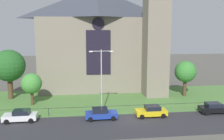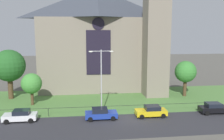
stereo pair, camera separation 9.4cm
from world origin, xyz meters
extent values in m
plane|color=#56544C|center=(0.00, 10.00, 0.00)|extent=(160.00, 160.00, 0.00)
cube|color=#2D2D33|center=(0.00, -2.00, 0.00)|extent=(120.00, 8.00, 0.01)
cube|color=#517F3D|center=(0.00, 8.00, 0.00)|extent=(120.00, 20.00, 0.01)
cube|color=gray|center=(-2.94, 19.72, 7.00)|extent=(22.00, 12.00, 14.00)
pyramid|color=#383D47|center=(-2.94, 19.72, 17.00)|extent=(22.00, 12.00, 6.00)
cube|color=black|center=(-2.94, 13.67, 7.70)|extent=(4.40, 0.16, 8.00)
cylinder|color=black|center=(-2.94, 13.67, 12.80)|extent=(2.20, 0.15, 2.20)
cube|color=gray|center=(7.06, 11.72, 9.00)|extent=(4.00, 4.00, 18.00)
cylinder|color=black|center=(-2.94, 2.50, 1.10)|extent=(30.64, 0.05, 0.05)
cylinder|color=black|center=(-10.60, 2.50, 0.55)|extent=(0.07, 0.07, 1.10)
cylinder|color=black|center=(-2.94, 2.50, 0.55)|extent=(0.07, 0.07, 1.10)
cylinder|color=black|center=(4.72, 2.50, 0.55)|extent=(0.06, 0.07, 1.10)
cylinder|color=black|center=(12.38, 2.50, 0.55)|extent=(0.07, 0.07, 1.10)
cylinder|color=#4C3823|center=(-13.80, 8.24, 1.12)|extent=(0.45, 0.45, 2.24)
sphere|color=#428C38|center=(-13.80, 8.24, 3.44)|extent=(3.20, 3.20, 3.20)
cylinder|color=#4C3823|center=(12.27, 10.56, 1.50)|extent=(0.61, 0.61, 2.99)
sphere|color=#387F33|center=(12.27, 10.56, 4.42)|extent=(3.81, 3.81, 3.81)
cylinder|color=#4C3823|center=(-18.19, 12.49, 1.86)|extent=(0.85, 0.85, 3.72)
sphere|color=#235B23|center=(-18.19, 12.49, 5.75)|extent=(5.41, 5.41, 5.41)
cylinder|color=#B2B2B7|center=(-3.33, 2.40, 4.52)|extent=(0.16, 0.16, 9.04)
cylinder|color=#B2B2B7|center=(-4.03, 2.40, 8.84)|extent=(1.40, 0.10, 0.10)
cylinder|color=#B2B2B7|center=(-2.63, 2.40, 8.84)|extent=(1.40, 0.10, 0.10)
ellipsoid|color=white|center=(-4.73, 2.40, 8.79)|extent=(0.57, 0.26, 0.20)
ellipsoid|color=white|center=(-1.93, 2.40, 8.79)|extent=(0.57, 0.26, 0.20)
cube|color=silver|center=(-13.97, 0.97, 0.61)|extent=(4.23, 1.88, 0.70)
cube|color=black|center=(-13.77, 0.97, 1.23)|extent=(2.03, 1.64, 0.55)
cylinder|color=black|center=(-15.42, 0.04, 0.32)|extent=(0.64, 0.23, 0.64)
cylinder|color=black|center=(-15.46, 1.84, 0.32)|extent=(0.64, 0.23, 0.64)
cylinder|color=black|center=(-12.48, 0.10, 0.32)|extent=(0.64, 0.23, 0.64)
cylinder|color=black|center=(-12.52, 1.90, 0.32)|extent=(0.64, 0.23, 0.64)
cube|color=#1E3899|center=(-3.53, 0.50, 0.61)|extent=(4.21, 1.83, 0.70)
cube|color=black|center=(-3.73, 0.50, 1.23)|extent=(2.01, 1.61, 0.55)
cylinder|color=black|center=(-2.06, 1.41, 0.32)|extent=(0.64, 0.22, 0.64)
cylinder|color=black|center=(-2.05, -0.39, 0.32)|extent=(0.64, 0.22, 0.64)
cylinder|color=black|center=(-5.00, 1.39, 0.32)|extent=(0.64, 0.22, 0.64)
cylinder|color=black|center=(-4.99, -0.41, 0.32)|extent=(0.64, 0.22, 0.64)
cube|color=gold|center=(3.26, 0.69, 0.61)|extent=(4.21, 1.81, 0.70)
cube|color=black|center=(3.46, 0.69, 1.23)|extent=(2.01, 1.61, 0.55)
cylinder|color=black|center=(1.79, -0.22, 0.32)|extent=(0.64, 0.22, 0.64)
cylinder|color=black|center=(1.78, 1.58, 0.32)|extent=(0.64, 0.22, 0.64)
cylinder|color=black|center=(4.73, -0.21, 0.32)|extent=(0.64, 0.22, 0.64)
cylinder|color=black|center=(4.72, 1.59, 0.32)|extent=(0.64, 0.22, 0.64)
cube|color=black|center=(12.58, 0.95, 0.61)|extent=(4.28, 1.98, 0.70)
cube|color=black|center=(12.38, 0.95, 1.23)|extent=(2.07, 1.69, 0.55)
cylinder|color=black|center=(14.09, 1.78, 0.32)|extent=(0.65, 0.25, 0.64)
cylinder|color=black|center=(11.15, 1.91, 0.32)|extent=(0.65, 0.25, 0.64)
cylinder|color=black|center=(11.07, 0.11, 0.32)|extent=(0.65, 0.25, 0.64)
camera|label=1|loc=(-5.97, -30.71, 11.47)|focal=39.65mm
camera|label=2|loc=(-5.88, -30.72, 11.47)|focal=39.65mm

